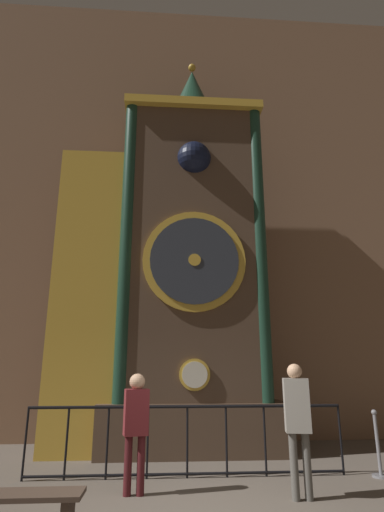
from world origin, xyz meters
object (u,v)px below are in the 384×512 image
at_px(visitor_near, 136,419).
at_px(stanchion_post, 379,455).
at_px(visitor_far, 297,415).
at_px(visitor_bench, 10,505).
at_px(clock_tower, 170,268).

distance_m(visitor_near, stanchion_post, 4.01).
height_order(visitor_far, stanchion_post, visitor_far).
height_order(stanchion_post, visitor_bench, stanchion_post).
bearing_deg(visitor_far, clock_tower, 129.94).
distance_m(visitor_far, visitor_bench, 3.67).
distance_m(visitor_near, visitor_bench, 1.93).
relative_size(clock_tower, visitor_near, 5.92).
distance_m(stanchion_post, visitor_bench, 5.48).
xyz_separation_m(clock_tower, stanchion_post, (3.40, -2.08, -3.57)).
relative_size(clock_tower, stanchion_post, 9.36).
distance_m(clock_tower, stanchion_post, 5.35).
bearing_deg(visitor_near, visitor_far, -21.47).
xyz_separation_m(clock_tower, visitor_far, (1.76, -3.11, -2.85)).
relative_size(visitor_far, visitor_bench, 1.18).
bearing_deg(visitor_bench, visitor_near, 49.15).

